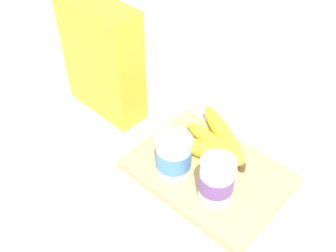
% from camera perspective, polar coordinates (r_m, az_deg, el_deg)
% --- Properties ---
extents(ground_plane, '(2.40, 2.40, 0.00)m').
position_cam_1_polar(ground_plane, '(0.87, 5.53, -6.88)').
color(ground_plane, white).
extents(cutting_board, '(0.31, 0.23, 0.02)m').
position_cam_1_polar(cutting_board, '(0.86, 5.58, -6.43)').
color(cutting_board, tan).
rests_on(cutting_board, ground_plane).
extents(cereal_box, '(0.20, 0.08, 0.28)m').
position_cam_1_polar(cereal_box, '(0.95, -9.03, 9.15)').
color(cereal_box, yellow).
rests_on(cereal_box, ground_plane).
extents(yogurt_cup_front, '(0.07, 0.07, 0.10)m').
position_cam_1_polar(yogurt_cup_front, '(0.77, 6.75, -7.46)').
color(yogurt_cup_front, white).
rests_on(yogurt_cup_front, cutting_board).
extents(yogurt_cup_back, '(0.07, 0.07, 0.09)m').
position_cam_1_polar(yogurt_cup_back, '(0.81, 0.81, -4.11)').
color(yogurt_cup_back, white).
rests_on(yogurt_cup_back, cutting_board).
extents(banana_bunch, '(0.18, 0.17, 0.04)m').
position_cam_1_polar(banana_bunch, '(0.88, 6.41, -2.17)').
color(banana_bunch, yellow).
rests_on(banana_bunch, cutting_board).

